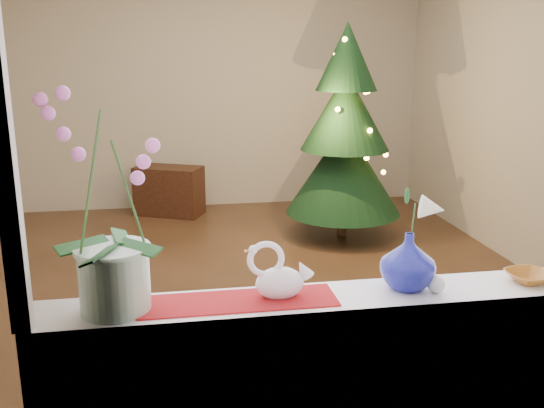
% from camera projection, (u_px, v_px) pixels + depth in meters
% --- Properties ---
extents(ground, '(5.00, 5.00, 0.00)m').
position_uv_depth(ground, '(254.00, 285.00, 4.70)').
color(ground, '#3A2817').
rests_on(ground, ground).
extents(wall_back, '(4.50, 0.10, 2.70)m').
position_uv_depth(wall_back, '(222.00, 87.00, 6.74)').
color(wall_back, beige).
rests_on(wall_back, ground).
extents(wall_front, '(4.50, 0.10, 2.70)m').
position_uv_depth(wall_front, '(357.00, 188.00, 1.97)').
color(wall_front, beige).
rests_on(wall_front, ground).
extents(wall_right, '(0.10, 5.00, 2.70)m').
position_uv_depth(wall_right, '(538.00, 105.00, 4.72)').
color(wall_right, beige).
rests_on(wall_right, ground).
extents(windowsill, '(2.20, 0.26, 0.04)m').
position_uv_depth(windowsill, '(342.00, 300.00, 2.21)').
color(windowsill, white).
rests_on(windowsill, window_apron).
extents(window_frame, '(2.22, 0.06, 1.60)m').
position_uv_depth(window_frame, '(358.00, 78.00, 1.91)').
color(window_frame, white).
rests_on(window_frame, windowsill).
extents(runner, '(0.70, 0.20, 0.01)m').
position_uv_depth(runner, '(238.00, 301.00, 2.14)').
color(runner, maroon).
rests_on(runner, windowsill).
extents(orchid_pot, '(0.32, 0.32, 0.76)m').
position_uv_depth(orchid_pot, '(109.00, 203.00, 1.98)').
color(orchid_pot, white).
rests_on(orchid_pot, windowsill).
extents(swan, '(0.26, 0.18, 0.20)m').
position_uv_depth(swan, '(280.00, 271.00, 2.15)').
color(swan, white).
rests_on(swan, windowsill).
extents(blue_vase, '(0.28, 0.28, 0.25)m').
position_uv_depth(blue_vase, '(408.00, 257.00, 2.23)').
color(blue_vase, '#0C0F64').
rests_on(blue_vase, windowsill).
extents(lily, '(0.14, 0.08, 0.18)m').
position_uv_depth(lily, '(412.00, 201.00, 2.18)').
color(lily, silver).
rests_on(lily, blue_vase).
extents(paperweight, '(0.08, 0.08, 0.07)m').
position_uv_depth(paperweight, '(436.00, 284.00, 2.21)').
color(paperweight, silver).
rests_on(paperweight, windowsill).
extents(amber_dish, '(0.16, 0.16, 0.03)m').
position_uv_depth(amber_dish, '(529.00, 278.00, 2.32)').
color(amber_dish, '#95581C').
rests_on(amber_dish, windowsill).
extents(xmas_tree, '(1.20, 1.20, 2.01)m').
position_uv_depth(xmas_tree, '(345.00, 133.00, 5.68)').
color(xmas_tree, black).
rests_on(xmas_tree, ground).
extents(side_table, '(0.79, 0.62, 0.53)m').
position_uv_depth(side_table, '(169.00, 191.00, 6.58)').
color(side_table, black).
rests_on(side_table, ground).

